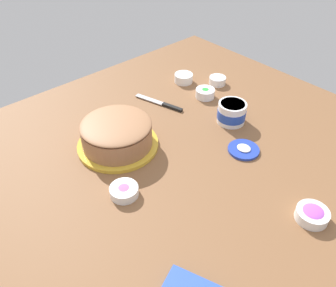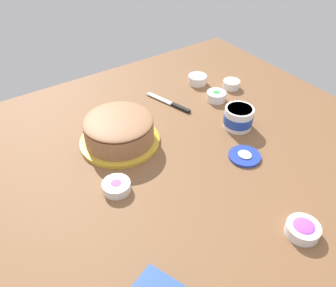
% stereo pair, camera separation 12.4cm
% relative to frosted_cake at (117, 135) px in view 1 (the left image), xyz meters
% --- Properties ---
extents(ground_plane, '(1.54, 1.54, 0.00)m').
position_rel_frosted_cake_xyz_m(ground_plane, '(-0.22, -0.19, -0.05)').
color(ground_plane, brown).
extents(frosted_cake, '(0.30, 0.30, 0.11)m').
position_rel_frosted_cake_xyz_m(frosted_cake, '(0.00, 0.00, 0.00)').
color(frosted_cake, gold).
rests_on(frosted_cake, ground_plane).
extents(frosting_tub, '(0.11, 0.11, 0.09)m').
position_rel_frosted_cake_xyz_m(frosting_tub, '(-0.18, -0.43, -0.01)').
color(frosting_tub, white).
rests_on(frosting_tub, ground_plane).
extents(frosting_tub_lid, '(0.12, 0.12, 0.02)m').
position_rel_frosted_cake_xyz_m(frosting_tub_lid, '(-0.33, -0.33, -0.05)').
color(frosting_tub_lid, '#233DAD').
rests_on(frosting_tub_lid, ground_plane).
extents(spreading_knife, '(0.23, 0.08, 0.01)m').
position_rel_frosted_cake_xyz_m(spreading_knife, '(0.10, -0.31, -0.05)').
color(spreading_knife, silver).
rests_on(spreading_knife, ground_plane).
extents(sprinkle_bowl_blue, '(0.09, 0.09, 0.04)m').
position_rel_frosted_cake_xyz_m(sprinkle_bowl_blue, '(0.18, -0.52, -0.03)').
color(sprinkle_bowl_blue, white).
rests_on(sprinkle_bowl_blue, ground_plane).
extents(sprinkle_bowl_yellow, '(0.08, 0.08, 0.04)m').
position_rel_frosted_cake_xyz_m(sprinkle_bowl_yellow, '(0.06, -0.62, -0.03)').
color(sprinkle_bowl_yellow, white).
rests_on(sprinkle_bowl_yellow, ground_plane).
extents(sprinkle_bowl_green, '(0.09, 0.09, 0.04)m').
position_rel_frosted_cake_xyz_m(sprinkle_bowl_green, '(0.02, -0.49, -0.03)').
color(sprinkle_bowl_green, white).
rests_on(sprinkle_bowl_green, ground_plane).
extents(sprinkle_bowl_pink, '(0.09, 0.09, 0.03)m').
position_rel_frosted_cake_xyz_m(sprinkle_bowl_pink, '(-0.21, 0.13, -0.04)').
color(sprinkle_bowl_pink, white).
rests_on(sprinkle_bowl_pink, ground_plane).
extents(sprinkle_bowl_rainbow, '(0.10, 0.10, 0.04)m').
position_rel_frosted_cake_xyz_m(sprinkle_bowl_rainbow, '(-0.66, -0.23, -0.03)').
color(sprinkle_bowl_rainbow, white).
rests_on(sprinkle_bowl_rainbow, ground_plane).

